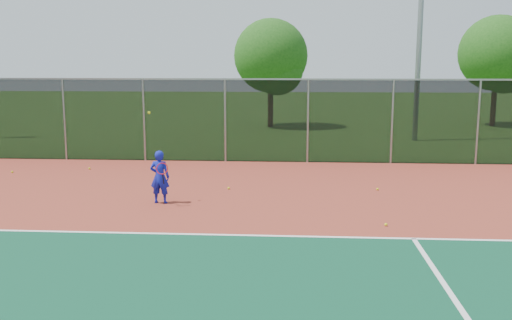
{
  "coord_description": "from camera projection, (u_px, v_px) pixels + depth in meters",
  "views": [
    {
      "loc": [
        -0.51,
        -8.54,
        3.66
      ],
      "look_at": [
        -1.41,
        5.0,
        1.3
      ],
      "focal_mm": 40.0,
      "sensor_mm": 36.0,
      "label": 1
    }
  ],
  "objects": [
    {
      "name": "ground",
      "position": [
        324.0,
        296.0,
        8.99
      ],
      "size": [
        120.0,
        120.0,
        0.0
      ],
      "primitive_type": "plane",
      "color": "#2B5718",
      "rests_on": "ground"
    },
    {
      "name": "court_apron",
      "position": [
        319.0,
        253.0,
        10.96
      ],
      "size": [
        30.0,
        20.0,
        0.02
      ],
      "primitive_type": "cube",
      "color": "#983726",
      "rests_on": "ground"
    },
    {
      "name": "practice_ball_4",
      "position": [
        377.0,
        189.0,
        16.26
      ],
      "size": [
        0.07,
        0.07,
        0.07
      ],
      "primitive_type": "sphere",
      "color": "yellow",
      "rests_on": "court_apron"
    },
    {
      "name": "tennis_player",
      "position": [
        160.0,
        177.0,
        14.7
      ],
      "size": [
        0.59,
        0.59,
        2.38
      ],
      "color": "#121DB1",
      "rests_on": "court_apron"
    },
    {
      "name": "practice_ball_3",
      "position": [
        89.0,
        168.0,
        19.38
      ],
      "size": [
        0.07,
        0.07,
        0.07
      ],
      "primitive_type": "sphere",
      "color": "yellow",
      "rests_on": "court_apron"
    },
    {
      "name": "practice_ball_0",
      "position": [
        229.0,
        188.0,
        16.38
      ],
      "size": [
        0.07,
        0.07,
        0.07
      ],
      "primitive_type": "sphere",
      "color": "yellow",
      "rests_on": "court_apron"
    },
    {
      "name": "tree_back_mid",
      "position": [
        499.0,
        57.0,
        31.82
      ],
      "size": [
        4.23,
        4.23,
        6.21
      ],
      "color": "#372014",
      "rests_on": "ground"
    },
    {
      "name": "practice_ball_1",
      "position": [
        12.0,
        172.0,
        18.79
      ],
      "size": [
        0.07,
        0.07,
        0.07
      ],
      "primitive_type": "sphere",
      "color": "yellow",
      "rests_on": "court_apron"
    },
    {
      "name": "practice_ball_2",
      "position": [
        386.0,
        225.0,
        12.74
      ],
      "size": [
        0.07,
        0.07,
        0.07
      ],
      "primitive_type": "sphere",
      "color": "yellow",
      "rests_on": "court_apron"
    },
    {
      "name": "tree_back_left",
      "position": [
        272.0,
        59.0,
        31.39
      ],
      "size": [
        4.08,
        4.08,
        5.99
      ],
      "color": "#372014",
      "rests_on": "ground"
    },
    {
      "name": "fence_back",
      "position": [
        308.0,
        120.0,
        20.52
      ],
      "size": [
        30.0,
        0.06,
        3.03
      ],
      "color": "black",
      "rests_on": "court_apron"
    }
  ]
}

